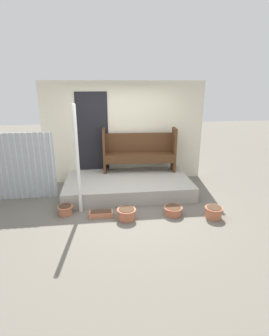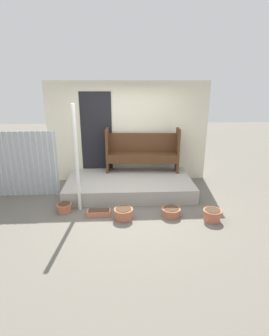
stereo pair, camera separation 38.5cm
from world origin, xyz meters
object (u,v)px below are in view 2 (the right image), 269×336
object	(u,v)px
flower_pot_far_right	(212,214)
support_post	(77,160)
flower_pot_left	(64,207)
bench	(142,150)
planter_box_rect	(99,213)
flower_pot_middle	(124,213)
flower_pot_right	(171,211)

from	to	relation	value
flower_pot_far_right	support_post	bearing A→B (deg)	167.33
flower_pot_left	bench	bearing A→B (deg)	42.68
support_post	planter_box_rect	bearing A→B (deg)	-33.69
flower_pot_left	planter_box_rect	bearing A→B (deg)	-13.87
planter_box_rect	flower_pot_left	bearing A→B (deg)	166.13
support_post	bench	size ratio (longest dim) A/B	1.17
support_post	flower_pot_left	distance (m)	1.04
flower_pot_middle	planter_box_rect	bearing A→B (deg)	161.70
flower_pot_right	flower_pot_far_right	xyz separation A→B (m)	(0.76, -0.22, 0.03)
flower_pot_left	flower_pot_far_right	world-z (taller)	flower_pot_far_right
flower_pot_left	flower_pot_right	xyz separation A→B (m)	(2.17, -0.27, -0.01)
support_post	flower_pot_middle	xyz separation A→B (m)	(0.92, -0.44, -0.97)
bench	flower_pot_middle	size ratio (longest dim) A/B	4.94
bench	planter_box_rect	size ratio (longest dim) A/B	3.98
bench	planter_box_rect	bearing A→B (deg)	-116.45
flower_pot_middle	flower_pot_far_right	distance (m)	1.72
flower_pot_left	flower_pot_far_right	distance (m)	2.97
flower_pot_left	planter_box_rect	xyz separation A→B (m)	(0.72, -0.18, -0.05)
support_post	planter_box_rect	world-z (taller)	support_post
flower_pot_right	planter_box_rect	world-z (taller)	flower_pot_right
bench	flower_pot_left	distance (m)	2.49
flower_pot_right	flower_pot_far_right	world-z (taller)	flower_pot_far_right
flower_pot_middle	flower_pot_far_right	world-z (taller)	flower_pot_far_right
support_post	bench	world-z (taller)	support_post
flower_pot_left	flower_pot_middle	bearing A→B (deg)	-15.70
bench	planter_box_rect	distance (m)	2.21
flower_pot_far_right	planter_box_rect	distance (m)	2.24
support_post	flower_pot_middle	bearing A→B (deg)	-25.85
support_post	flower_pot_right	size ratio (longest dim) A/B	5.72
bench	flower_pot_middle	bearing A→B (deg)	-101.65
support_post	flower_pot_far_right	distance (m)	2.87
flower_pot_middle	flower_pot_right	size ratio (longest dim) A/B	0.99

